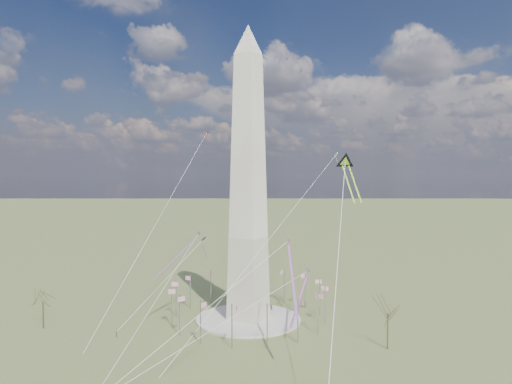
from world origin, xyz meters
The scene contains 14 objects.
ground centered at (0.00, 0.00, 0.00)m, with size 2000.00×2000.00×0.00m, color #4A5B2D.
plaza centered at (0.00, 0.00, 0.40)m, with size 36.00×36.00×0.80m, color #A7A598.
washington_monument centered at (0.00, 0.00, 47.95)m, with size 15.56×15.56×100.00m.
flagpole_ring centered at (0.00, 0.00, 7.27)m, with size 54.40×54.40×13.00m.
tree_near centered at (48.06, -0.52, 11.12)m, with size 8.91×8.91×15.60m.
tree_far centered at (-52.19, -42.57, 9.39)m, with size 7.53×7.53×13.17m.
person_west centered at (-25.90, -35.07, 0.87)m, with size 0.84×0.66×1.74m, color gray.
kite_delta_black centered at (33.11, 4.74, 53.26)m, with size 13.54×17.12×14.80m.
kite_diamond_purple centered at (-25.70, 7.70, 24.43)m, with size 1.54×2.65×8.35m.
kite_streamer_left centered at (26.12, -18.42, 25.06)m, with size 14.67×21.18×16.79m.
kite_streamer_mid centered at (-19.19, -11.45, 24.49)m, with size 4.02×20.38×14.03m.
kite_streamer_right centered at (19.35, 2.32, 12.58)m, with size 5.14×20.83×14.40m.
kite_small_red centered at (-44.44, 33.85, 68.91)m, with size 1.47×2.23×4.81m.
kite_small_white centered at (12.98, 46.44, 58.16)m, with size 1.43×2.08×4.36m.
Camera 1 is at (84.69, -130.22, 49.80)m, focal length 32.00 mm.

